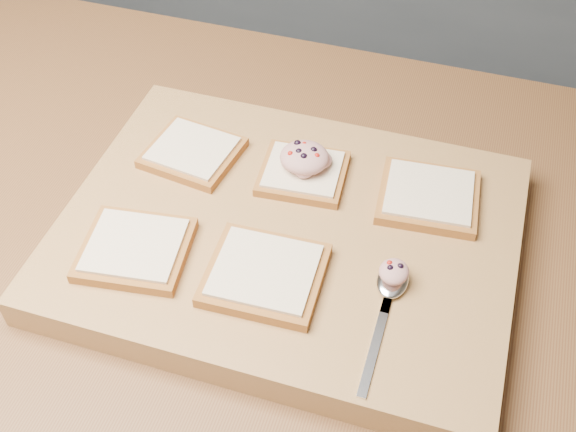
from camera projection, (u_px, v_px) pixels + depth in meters
name	position (u px, v px, depth m)	size (l,w,h in m)	color
island_counter	(225.00, 368.00, 1.31)	(2.00, 0.80, 0.90)	slate
cutting_board	(288.00, 237.00, 0.90)	(0.55, 0.42, 0.04)	#B3814D
bread_far_left	(193.00, 152.00, 0.97)	(0.13, 0.12, 0.02)	#A2662A
bread_far_center	(303.00, 173.00, 0.94)	(0.12, 0.11, 0.02)	#A2662A
bread_far_right	(429.00, 196.00, 0.91)	(0.13, 0.12, 0.02)	#A2662A
bread_near_left	(135.00, 249.00, 0.85)	(0.14, 0.13, 0.02)	#A2662A
bread_near_center	(265.00, 274.00, 0.82)	(0.14, 0.12, 0.02)	#A2662A
tuna_salad_dollop	(304.00, 157.00, 0.93)	(0.06, 0.06, 0.03)	tan
spoon	(390.00, 289.00, 0.81)	(0.04, 0.18, 0.01)	silver
spoon_salad	(394.00, 271.00, 0.81)	(0.03, 0.04, 0.02)	tan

